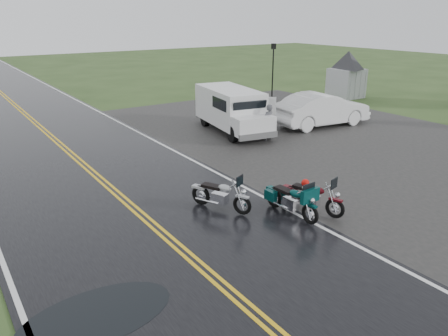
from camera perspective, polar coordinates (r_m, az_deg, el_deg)
name	(u,v)px	position (r m, az deg, el deg)	size (l,w,h in m)	color
ground	(177,247)	(11.34, -6.13, -10.26)	(120.00, 120.00, 0.00)	#2D471E
road	(67,151)	(20.09, -19.84, 2.16)	(8.00, 100.00, 0.04)	black
parking_pad	(331,138)	(21.48, 13.76, 3.84)	(14.00, 24.00, 0.03)	black
visitor_center	(348,63)	(32.28, 15.88, 13.08)	(16.00, 10.00, 4.80)	#A8AAAD
motorcycle_red	(336,201)	(12.82, 14.37, -4.19)	(0.73, 2.00, 1.18)	#500910
motorcycle_teal	(311,206)	(12.31, 11.24, -4.94)	(0.73, 2.01, 1.19)	#043534
motorcycle_silver	(242,198)	(12.64, 2.40, -3.91)	(0.72, 1.99, 1.18)	#A9ABB1
van_white	(233,120)	(19.86, 1.18, 6.33)	(2.07, 5.52, 2.17)	silver
person_at_van	(268,123)	(20.40, 5.78, 5.88)	(0.61, 0.40, 1.67)	#4A4A4F
sedan_white	(322,110)	(23.57, 12.64, 7.41)	(1.83, 5.24, 1.73)	silver
lamp_post_far_right	(273,72)	(30.30, 6.38, 12.36)	(0.33, 0.33, 3.81)	black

